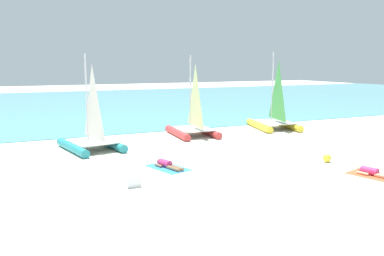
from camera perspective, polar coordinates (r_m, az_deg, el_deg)
ground_plane at (r=23.69m, az=-4.93°, el=-1.17°), size 120.00×120.00×0.00m
ocean_water at (r=44.24m, az=-14.38°, el=3.38°), size 120.00×40.00×0.05m
sailboat_teal at (r=20.42m, az=-13.97°, el=-1.08°), size 2.91×3.95×4.68m
sailboat_red at (r=23.68m, az=0.14°, el=0.56°), size 2.54×3.74×4.66m
sailboat_yellow at (r=26.76m, az=11.53°, el=1.46°), size 3.24×4.26×4.95m
towel_left at (r=16.57m, az=-3.39°, el=-5.61°), size 1.57×2.13×0.01m
sunbather_left at (r=16.59m, az=-3.53°, el=-5.14°), size 0.79×1.55×0.30m
towel_right at (r=16.86m, az=24.31°, el=-6.16°), size 1.55×2.12×0.01m
sunbather_right at (r=16.86m, az=24.14°, el=-5.71°), size 0.78×1.55×0.30m
beach_ball at (r=18.38m, az=18.48°, el=-4.05°), size 0.35×0.35×0.35m
cooler_box at (r=14.22m, az=-8.35°, el=-7.46°), size 0.50×0.36×0.36m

